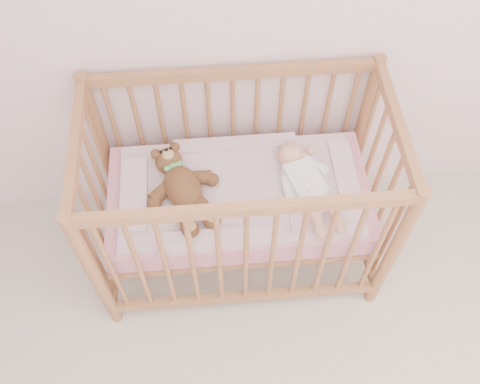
{
  "coord_description": "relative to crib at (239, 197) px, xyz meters",
  "views": [
    {
      "loc": [
        -0.24,
        0.24,
        2.62
      ],
      "look_at": [
        -0.13,
        1.55,
        0.62
      ],
      "focal_mm": 40.0,
      "sensor_mm": 36.0,
      "label": 1
    }
  ],
  "objects": [
    {
      "name": "teddy_bear",
      "position": [
        -0.25,
        -0.02,
        0.15
      ],
      "size": [
        0.51,
        0.6,
        0.14
      ],
      "primitive_type": null,
      "rotation": [
        0.0,
        0.0,
        0.37
      ],
      "color": "brown",
      "rests_on": "blanket"
    },
    {
      "name": "crib",
      "position": [
        0.0,
        0.0,
        0.0
      ],
      "size": [
        1.36,
        0.76,
        1.0
      ],
      "primitive_type": null,
      "color": "#AD7149",
      "rests_on": "floor"
    },
    {
      "name": "blanket",
      "position": [
        0.0,
        0.0,
        0.06
      ],
      "size": [
        1.1,
        0.58,
        0.06
      ],
      "primitive_type": null,
      "color": "pink",
      "rests_on": "mattress"
    },
    {
      "name": "mattress",
      "position": [
        0.0,
        0.0,
        -0.01
      ],
      "size": [
        1.22,
        0.62,
        0.13
      ],
      "primitive_type": "cube",
      "color": "pink",
      "rests_on": "crib"
    },
    {
      "name": "baby",
      "position": [
        0.3,
        -0.02,
        0.14
      ],
      "size": [
        0.41,
        0.59,
        0.13
      ],
      "primitive_type": null,
      "rotation": [
        0.0,
        0.0,
        0.3
      ],
      "color": "white",
      "rests_on": "blanket"
    }
  ]
}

